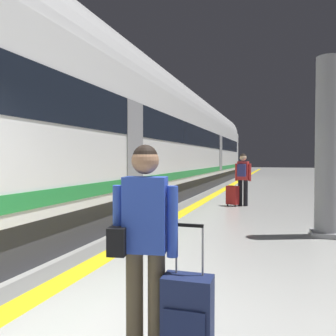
{
  "coord_description": "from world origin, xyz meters",
  "views": [
    {
      "loc": [
        1.4,
        -2.33,
        1.57
      ],
      "look_at": [
        -0.89,
        4.72,
        1.36
      ],
      "focal_mm": 36.26,
      "sensor_mm": 36.0,
      "label": 1
    }
  ],
  "objects": [
    {
      "name": "tactile_edge_band",
      "position": [
        -1.51,
        10.0,
        0.0
      ],
      "size": [
        0.55,
        80.0,
        0.01
      ],
      "primitive_type": "cube",
      "color": "slate",
      "rests_on": "ground"
    },
    {
      "name": "rolling_suitcase_foreground",
      "position": [
        0.75,
        0.14,
        0.37
      ],
      "size": [
        0.39,
        0.25,
        1.06
      ],
      "color": "#19234C",
      "rests_on": "ground"
    },
    {
      "name": "high_speed_train",
      "position": [
        -3.25,
        10.46,
        2.51
      ],
      "size": [
        2.94,
        35.78,
        4.97
      ],
      "color": "#38383D",
      "rests_on": "ground"
    },
    {
      "name": "suitcase_near",
      "position": [
        -0.02,
        8.92,
        0.36
      ],
      "size": [
        0.44,
        0.36,
        0.67
      ],
      "color": "#A51E1E",
      "rests_on": "ground"
    },
    {
      "name": "traveller_foreground",
      "position": [
        0.39,
        0.15,
        0.97
      ],
      "size": [
        0.54,
        0.34,
        1.68
      ],
      "color": "brown",
      "rests_on": "ground"
    },
    {
      "name": "passenger_near",
      "position": [
        0.29,
        9.07,
        1.03
      ],
      "size": [
        0.53,
        0.38,
        1.74
      ],
      "color": "black",
      "rests_on": "ground"
    },
    {
      "name": "safety_line_strip",
      "position": [
        -1.21,
        10.0,
        0.0
      ],
      "size": [
        0.36,
        80.0,
        0.01
      ],
      "primitive_type": "cube",
      "color": "yellow",
      "rests_on": "ground"
    },
    {
      "name": "platform_pillar",
      "position": [
        2.32,
        5.12,
        1.72
      ],
      "size": [
        0.56,
        0.56,
        3.6
      ],
      "color": "gray",
      "rests_on": "ground"
    }
  ]
}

